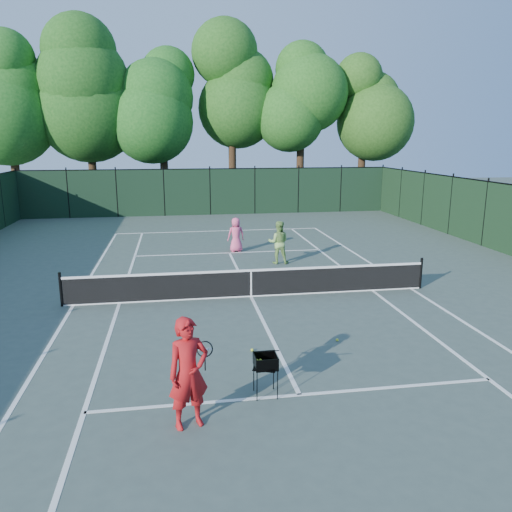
{
  "coord_description": "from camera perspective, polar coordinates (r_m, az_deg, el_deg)",
  "views": [
    {
      "loc": [
        -2.29,
        -15.13,
        4.95
      ],
      "look_at": [
        0.32,
        1.0,
        1.1
      ],
      "focal_mm": 35.0,
      "sensor_mm": 36.0,
      "label": 1
    }
  ],
  "objects": [
    {
      "name": "coach",
      "position": [
        8.93,
        -7.71,
        -13.11
      ],
      "size": [
        0.89,
        0.87,
        2.01
      ],
      "rotation": [
        0.0,
        0.0,
        0.33
      ],
      "color": "red",
      "rests_on": "ground"
    },
    {
      "name": "tree_0",
      "position": [
        38.3,
        -26.62,
        16.73
      ],
      "size": [
        6.4,
        6.4,
        13.14
      ],
      "color": "black",
      "rests_on": "ground"
    },
    {
      "name": "player_green",
      "position": [
        20.18,
        2.59,
        1.57
      ],
      "size": [
        0.95,
        0.81,
        1.74
      ],
      "rotation": [
        0.0,
        0.0,
        2.95
      ],
      "color": "#86B45A",
      "rests_on": "ground"
    },
    {
      "name": "sideline_singles_left",
      "position": [
        16.03,
        -15.34,
        -5.22
      ],
      "size": [
        0.1,
        23.77,
        0.01
      ],
      "primitive_type": "cube",
      "color": "white",
      "rests_on": "ground"
    },
    {
      "name": "tree_4",
      "position": [
        38.02,
        5.23,
        18.02
      ],
      "size": [
        6.2,
        6.2,
        12.97
      ],
      "color": "black",
      "rests_on": "ground"
    },
    {
      "name": "service_line_near",
      "position": [
        10.3,
        5.0,
        -15.52
      ],
      "size": [
        8.23,
        0.1,
        0.01
      ],
      "primitive_type": "cube",
      "color": "white",
      "rests_on": "ground"
    },
    {
      "name": "player_pink",
      "position": [
        22.3,
        -2.31,
        2.45
      ],
      "size": [
        0.81,
        0.58,
        1.54
      ],
      "rotation": [
        0.0,
        0.0,
        3.27
      ],
      "color": "#EA5281",
      "rests_on": "ground"
    },
    {
      "name": "sideline_doubles_left",
      "position": [
        16.24,
        -20.16,
        -5.33
      ],
      "size": [
        0.1,
        23.77,
        0.01
      ],
      "primitive_type": "cube",
      "color": "white",
      "rests_on": "ground"
    },
    {
      "name": "tennis_net",
      "position": [
        15.95,
        -0.57,
        -3.04
      ],
      "size": [
        11.69,
        0.09,
        1.06
      ],
      "color": "black",
      "rests_on": "ground"
    },
    {
      "name": "fence_far",
      "position": [
        33.39,
        -5.27,
        7.27
      ],
      "size": [
        24.0,
        0.05,
        3.0
      ],
      "primitive_type": "cube",
      "color": "black",
      "rests_on": "ground"
    },
    {
      "name": "loose_ball_midcourt",
      "position": [
        12.84,
        9.27,
        -9.44
      ],
      "size": [
        0.07,
        0.07,
        0.07
      ],
      "primitive_type": "sphere",
      "color": "#E2F331",
      "rests_on": "ground"
    },
    {
      "name": "sideline_doubles_right",
      "position": [
        17.72,
        17.29,
        -3.57
      ],
      "size": [
        0.1,
        23.77,
        0.01
      ],
      "primitive_type": "cube",
      "color": "white",
      "rests_on": "ground"
    },
    {
      "name": "baseline_far",
      "position": [
        27.56,
        -4.29,
        2.88
      ],
      "size": [
        10.97,
        0.1,
        0.01
      ],
      "primitive_type": "cube",
      "color": "white",
      "rests_on": "ground"
    },
    {
      "name": "loose_ball_near_cart",
      "position": [
        12.12,
        -0.45,
        -10.68
      ],
      "size": [
        0.07,
        0.07,
        0.07
      ],
      "primitive_type": "sphere",
      "color": "#C1D02A",
      "rests_on": "ground"
    },
    {
      "name": "sideline_singles_right",
      "position": [
        17.16,
        13.18,
        -3.86
      ],
      "size": [
        0.1,
        23.77,
        0.01
      ],
      "primitive_type": "cube",
      "color": "white",
      "rests_on": "ground"
    },
    {
      "name": "ball_hopper",
      "position": [
        9.94,
        1.1,
        -11.98
      ],
      "size": [
        0.57,
        0.57,
        0.85
      ],
      "rotation": [
        0.0,
        0.0,
        -0.36
      ],
      "color": "black",
      "rests_on": "ground"
    },
    {
      "name": "tree_3",
      "position": [
        37.89,
        -2.81,
        19.39
      ],
      "size": [
        7.0,
        7.0,
        14.45
      ],
      "color": "black",
      "rests_on": "ground"
    },
    {
      "name": "tree_2",
      "position": [
        37.04,
        -10.77,
        17.34
      ],
      "size": [
        6.0,
        6.0,
        12.4
      ],
      "color": "black",
      "rests_on": "ground"
    },
    {
      "name": "service_line_far",
      "position": [
        22.21,
        -3.05,
        0.37
      ],
      "size": [
        8.23,
        0.1,
        0.01
      ],
      "primitive_type": "cube",
      "color": "white",
      "rests_on": "ground"
    },
    {
      "name": "tree_1",
      "position": [
        37.75,
        -18.84,
        18.28
      ],
      "size": [
        6.8,
        6.8,
        13.98
      ],
      "color": "black",
      "rests_on": "ground"
    },
    {
      "name": "center_service_line",
      "position": [
        16.09,
        -0.57,
        -4.66
      ],
      "size": [
        0.1,
        12.8,
        0.01
      ],
      "primitive_type": "cube",
      "color": "white",
      "rests_on": "ground"
    },
    {
      "name": "ground",
      "position": [
        16.09,
        -0.57,
        -4.67
      ],
      "size": [
        90.0,
        90.0,
        0.0
      ],
      "primitive_type": "plane",
      "color": "#425047",
      "rests_on": "ground"
    },
    {
      "name": "tree_5",
      "position": [
        39.98,
        12.3,
        16.93
      ],
      "size": [
        5.8,
        5.8,
        12.23
      ],
      "color": "black",
      "rests_on": "ground"
    }
  ]
}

